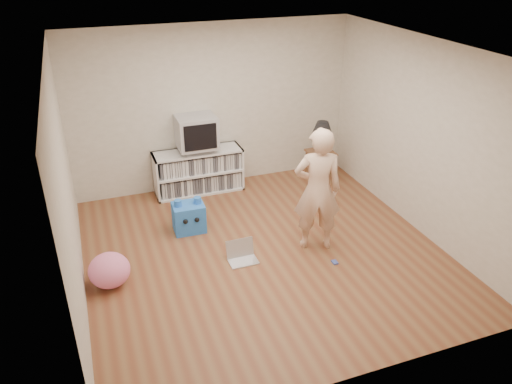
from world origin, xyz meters
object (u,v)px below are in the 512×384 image
(plush_pink, at_px, (109,270))
(table_lamp, at_px, (322,129))
(media_unit, at_px, (198,171))
(side_table, at_px, (320,159))
(crt_tv, at_px, (196,132))
(dvd_deck, at_px, (197,149))
(laptop, at_px, (241,255))
(person, at_px, (318,190))
(plush_blue, at_px, (189,217))

(plush_pink, bearing_deg, table_lamp, 25.03)
(media_unit, xyz_separation_m, side_table, (1.98, -0.39, 0.07))
(media_unit, xyz_separation_m, crt_tv, (0.00, -0.02, 0.67))
(dvd_deck, bearing_deg, laptop, -89.30)
(dvd_deck, bearing_deg, table_lamp, -10.57)
(table_lamp, bearing_deg, side_table, 0.00)
(table_lamp, xyz_separation_m, plush_pink, (-3.58, -1.67, -0.74))
(dvd_deck, relative_size, side_table, 0.82)
(crt_tv, height_order, side_table, crt_tv)
(crt_tv, height_order, person, person)
(media_unit, bearing_deg, crt_tv, -90.00)
(media_unit, distance_m, table_lamp, 2.10)
(side_table, bearing_deg, person, -118.41)
(crt_tv, bearing_deg, plush_blue, -110.85)
(person, relative_size, plush_blue, 3.35)
(table_lamp, bearing_deg, dvd_deck, 169.43)
(table_lamp, bearing_deg, media_unit, 168.99)
(laptop, xyz_separation_m, plush_blue, (-0.46, 0.93, 0.14))
(table_lamp, height_order, plush_pink, table_lamp)
(person, bearing_deg, media_unit, -46.04)
(crt_tv, distance_m, plush_blue, 1.47)
(media_unit, distance_m, laptop, 2.11)
(dvd_deck, bearing_deg, crt_tv, -90.00)
(side_table, relative_size, table_lamp, 1.07)
(media_unit, height_order, plush_pink, media_unit)
(table_lamp, xyz_separation_m, person, (-0.94, -1.74, -0.11))
(dvd_deck, height_order, crt_tv, crt_tv)
(dvd_deck, relative_size, crt_tv, 0.75)
(plush_blue, bearing_deg, dvd_deck, 71.05)
(laptop, distance_m, plush_pink, 1.63)
(side_table, bearing_deg, plush_pink, -154.97)
(crt_tv, xyz_separation_m, plush_pink, (-1.60, -2.04, -0.81))
(table_lamp, relative_size, person, 0.31)
(side_table, height_order, plush_pink, side_table)
(media_unit, relative_size, dvd_deck, 3.11)
(table_lamp, bearing_deg, person, -118.41)
(person, distance_m, plush_pink, 2.72)
(side_table, distance_m, plush_pink, 3.96)
(media_unit, height_order, dvd_deck, dvd_deck)
(side_table, bearing_deg, table_lamp, 0.00)
(media_unit, relative_size, person, 0.84)
(plush_pink, bearing_deg, side_table, 25.03)
(media_unit, bearing_deg, laptop, -89.30)
(plush_blue, bearing_deg, laptop, -61.85)
(crt_tv, distance_m, plush_pink, 2.72)
(crt_tv, distance_m, table_lamp, 2.02)
(media_unit, xyz_separation_m, plush_pink, (-1.60, -2.06, -0.14))
(plush_blue, height_order, plush_pink, plush_blue)
(media_unit, bearing_deg, plush_pink, -127.84)
(side_table, distance_m, laptop, 2.62)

